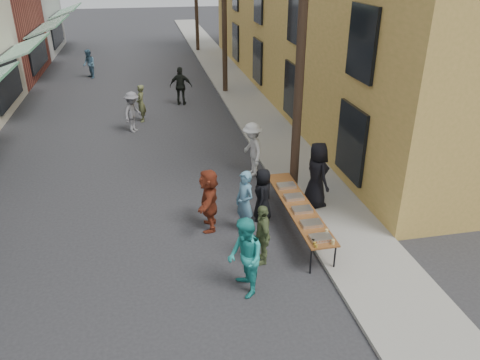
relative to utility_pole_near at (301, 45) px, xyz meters
name	(u,v)px	position (x,y,z in m)	size (l,w,h in m)	color
ground	(156,270)	(-4.30, -3.00, -4.50)	(120.00, 120.00, 0.00)	#28282B
sidewalk	(238,91)	(0.70, 12.00, -4.45)	(2.20, 60.00, 0.10)	gray
utility_pole_near	(301,45)	(0.00, 0.00, 0.00)	(0.26, 0.26, 9.00)	#2D2116
utility_pole_mid	(224,3)	(0.00, 12.00, 0.00)	(0.26, 0.26, 9.00)	#2D2116
serving_table	(298,207)	(-0.50, -1.96, -3.79)	(0.70, 4.00, 0.75)	brown
catering_tray_sausage	(321,238)	(-0.50, -3.61, -3.71)	(0.50, 0.33, 0.08)	maroon
catering_tray_foil_b	(311,223)	(-0.50, -2.96, -3.71)	(0.50, 0.33, 0.08)	#B2B2B7
catering_tray_buns	(302,210)	(-0.50, -2.26, -3.71)	(0.50, 0.33, 0.08)	tan
catering_tray_foil_d	(294,197)	(-0.50, -1.56, -3.71)	(0.50, 0.33, 0.08)	#B2B2B7
catering_tray_buns_end	(286,186)	(-0.50, -0.86, -3.71)	(0.50, 0.33, 0.08)	tan
condiment_jar_a	(316,246)	(-0.72, -3.91, -3.71)	(0.07, 0.07, 0.08)	#A57F26
condiment_jar_b	(315,244)	(-0.72, -3.81, -3.71)	(0.07, 0.07, 0.08)	#A57F26
condiment_jar_c	(313,241)	(-0.72, -3.71, -3.71)	(0.07, 0.07, 0.08)	#A57F26
cup_stack	(333,242)	(-0.30, -3.86, -3.69)	(0.08, 0.08, 0.12)	tan
guest_front_a	(263,195)	(-1.28, -1.23, -3.74)	(0.75, 0.48, 1.52)	black
guest_front_b	(245,202)	(-1.89, -1.72, -3.63)	(0.63, 0.41, 1.73)	#5587A4
guest_front_c	(245,258)	(-2.41, -4.19, -3.59)	(0.88, 0.69, 1.82)	teal
guest_front_d	(252,149)	(-0.90, 1.71, -3.60)	(1.17, 0.67, 1.81)	silver
guest_front_e	(262,234)	(-1.77, -3.15, -3.74)	(0.90, 0.37, 1.53)	#5B6A3D
guest_queue_back	(209,200)	(-2.78, -1.38, -3.64)	(1.60, 0.51, 1.72)	maroon
server	(317,175)	(0.38, -0.88, -3.44)	(0.94, 0.61, 1.92)	black
passerby_left	(133,112)	(-4.77, 6.80, -3.66)	(1.08, 0.62, 1.68)	slate
passerby_mid	(181,86)	(-2.48, 10.23, -3.58)	(1.08, 0.45, 1.85)	black
passerby_right	(141,103)	(-4.41, 8.07, -3.69)	(0.59, 0.39, 1.62)	brown
passerby_far	(89,64)	(-7.30, 16.77, -3.67)	(0.81, 0.63, 1.66)	#446A84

